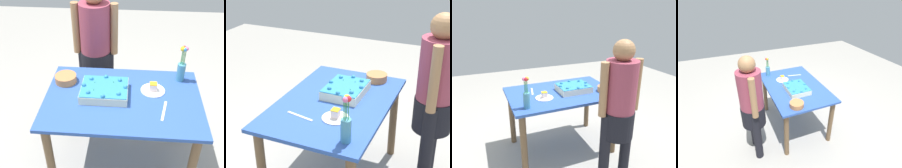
% 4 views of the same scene
% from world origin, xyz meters
% --- Properties ---
extents(ground_plane, '(8.00, 8.00, 0.00)m').
position_xyz_m(ground_plane, '(0.00, 0.00, 0.00)').
color(ground_plane, '#A09C94').
extents(dining_table, '(1.27, 0.86, 0.78)m').
position_xyz_m(dining_table, '(0.00, 0.00, 0.64)').
color(dining_table, '#2D51A4').
rests_on(dining_table, ground_plane).
extents(sheet_cake, '(0.38, 0.31, 0.10)m').
position_xyz_m(sheet_cake, '(-0.15, 0.03, 0.82)').
color(sheet_cake, '#F4F0C7').
rests_on(sheet_cake, dining_table).
extents(serving_plate_with_slice, '(0.20, 0.20, 0.08)m').
position_xyz_m(serving_plate_with_slice, '(0.25, 0.11, 0.80)').
color(serving_plate_with_slice, white).
rests_on(serving_plate_with_slice, dining_table).
extents(cake_knife, '(0.07, 0.23, 0.00)m').
position_xyz_m(cake_knife, '(0.32, -0.14, 0.78)').
color(cake_knife, silver).
rests_on(cake_knife, dining_table).
extents(flower_vase, '(0.07, 0.07, 0.33)m').
position_xyz_m(flower_vase, '(0.49, 0.29, 0.91)').
color(flower_vase, teal).
rests_on(flower_vase, dining_table).
extents(fruit_bowl, '(0.19, 0.19, 0.07)m').
position_xyz_m(fruit_bowl, '(-0.51, 0.19, 0.81)').
color(fruit_bowl, '#B87644').
rests_on(fruit_bowl, dining_table).
extents(person_standing, '(0.45, 0.31, 1.49)m').
position_xyz_m(person_standing, '(-0.31, 0.73, 0.85)').
color(person_standing, black).
rests_on(person_standing, ground_plane).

